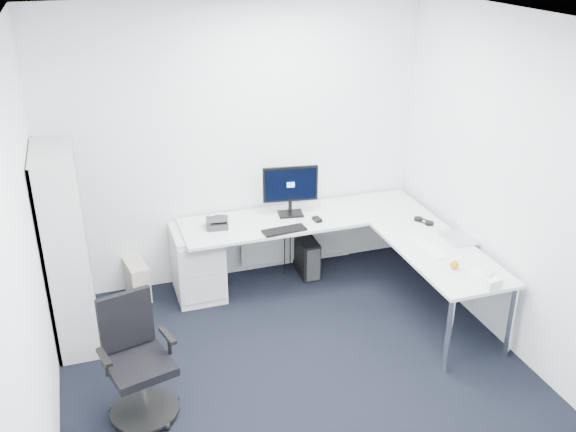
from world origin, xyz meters
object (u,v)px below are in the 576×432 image
object	(u,v)px
monitor	(291,191)
bookshelf	(66,248)
task_chair	(139,363)
l_desk	(317,264)
laptop	(459,226)

from	to	relation	value
monitor	bookshelf	bearing A→B (deg)	-161.58
bookshelf	task_chair	size ratio (longest dim) A/B	1.83
task_chair	l_desk	bearing A→B (deg)	18.65
task_chair	laptop	bearing A→B (deg)	-2.85
l_desk	laptop	world-z (taller)	laptop
task_chair	laptop	distance (m)	2.97
bookshelf	monitor	distance (m)	2.09
task_chair	laptop	world-z (taller)	laptop
task_chair	monitor	xyz separation A→B (m)	(1.63, 1.55, 0.49)
bookshelf	laptop	distance (m)	3.36
monitor	laptop	xyz separation A→B (m)	(1.25, -0.96, -0.13)
task_chair	monitor	world-z (taller)	monitor
task_chair	monitor	size ratio (longest dim) A/B	1.75
task_chair	monitor	bearing A→B (deg)	29.11
bookshelf	monitor	bearing A→B (deg)	9.90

